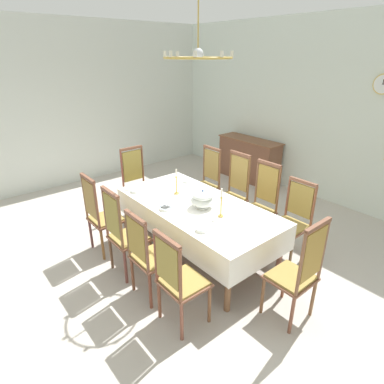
# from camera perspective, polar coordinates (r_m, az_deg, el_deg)

# --- Properties ---
(ground) EXTENTS (7.51, 6.30, 0.04)m
(ground) POSITION_cam_1_polar(r_m,az_deg,el_deg) (4.52, -0.25, -11.56)
(ground) COLOR #BBB2A8
(back_wall) EXTENTS (7.51, 0.08, 3.23)m
(back_wall) POSITION_cam_1_polar(r_m,az_deg,el_deg) (6.31, 23.37, 12.88)
(back_wall) COLOR silver
(back_wall) RESTS_ON ground
(left_wall) EXTENTS (0.08, 6.30, 3.23)m
(left_wall) POSITION_cam_1_polar(r_m,az_deg,el_deg) (7.12, -20.69, 14.31)
(left_wall) COLOR silver
(left_wall) RESTS_ON ground
(dining_table) EXTENTS (2.28, 1.10, 0.76)m
(dining_table) POSITION_cam_1_polar(r_m,az_deg,el_deg) (4.22, 0.89, -3.14)
(dining_table) COLOR brown
(dining_table) RESTS_ON ground
(tablecloth) EXTENTS (2.30, 1.12, 0.35)m
(tablecloth) POSITION_cam_1_polar(r_m,az_deg,el_deg) (4.23, 0.89, -3.26)
(tablecloth) COLOR white
(tablecloth) RESTS_ON dining_table
(chair_south_a) EXTENTS (0.44, 0.42, 1.15)m
(chair_south_a) POSITION_cam_1_polar(r_m,az_deg,el_deg) (4.50, -15.97, -3.79)
(chair_south_a) COLOR brown
(chair_south_a) RESTS_ON ground
(chair_north_a) EXTENTS (0.44, 0.42, 1.16)m
(chair_north_a) POSITION_cam_1_polar(r_m,az_deg,el_deg) (5.45, 2.55, 2.03)
(chair_north_a) COLOR brown
(chair_north_a) RESTS_ON ground
(chair_south_b) EXTENTS (0.44, 0.42, 1.17)m
(chair_south_b) POSITION_cam_1_polar(r_m,az_deg,el_deg) (3.99, -12.17, -7.01)
(chair_south_b) COLOR brown
(chair_south_b) RESTS_ON ground
(chair_north_b) EXTENTS (0.44, 0.42, 1.20)m
(chair_north_b) POSITION_cam_1_polar(r_m,az_deg,el_deg) (5.03, 7.37, 0.16)
(chair_north_b) COLOR brown
(chair_north_b) RESTS_ON ground
(chair_south_c) EXTENTS (0.44, 0.42, 1.07)m
(chair_south_c) POSITION_cam_1_polar(r_m,az_deg,el_deg) (3.60, -7.84, -10.92)
(chair_south_c) COLOR brown
(chair_south_c) RESTS_ON ground
(chair_north_c) EXTENTS (0.44, 0.42, 1.19)m
(chair_north_c) POSITION_cam_1_polar(r_m,az_deg,el_deg) (4.71, 12.17, -1.92)
(chair_north_c) COLOR brown
(chair_north_c) RESTS_ON ground
(chair_south_d) EXTENTS (0.44, 0.42, 1.08)m
(chair_south_d) POSITION_cam_1_polar(r_m,az_deg,el_deg) (3.23, -2.40, -15.27)
(chair_south_d) COLOR brown
(chair_south_d) RESTS_ON ground
(chair_north_d) EXTENTS (0.44, 0.42, 1.09)m
(chair_north_d) POSITION_cam_1_polar(r_m,az_deg,el_deg) (4.45, 17.59, -4.66)
(chair_north_d) COLOR brown
(chair_north_d) RESTS_ON ground
(chair_head_west) EXTENTS (0.42, 0.44, 1.18)m
(chair_head_west) POSITION_cam_1_polar(r_m,az_deg,el_deg) (5.43, -9.80, 1.71)
(chair_head_west) COLOR brown
(chair_head_west) RESTS_ON ground
(chair_head_east) EXTENTS (0.42, 0.44, 1.19)m
(chair_head_east) POSITION_cam_1_polar(r_m,az_deg,el_deg) (3.42, 18.48, -13.35)
(chair_head_east) COLOR brown
(chair_head_east) RESTS_ON ground
(soup_tureen) EXTENTS (0.31, 0.31, 0.24)m
(soup_tureen) POSITION_cam_1_polar(r_m,az_deg,el_deg) (4.06, 1.92, -1.24)
(soup_tureen) COLOR silver
(soup_tureen) RESTS_ON tablecloth
(candlestick_west) EXTENTS (0.07, 0.07, 0.37)m
(candlestick_west) POSITION_cam_1_polar(r_m,az_deg,el_deg) (4.45, -2.82, 1.47)
(candlestick_west) COLOR gold
(candlestick_west) RESTS_ON tablecloth
(candlestick_east) EXTENTS (0.07, 0.07, 0.37)m
(candlestick_east) POSITION_cam_1_polar(r_m,az_deg,el_deg) (3.83, 5.24, -2.42)
(candlestick_east) COLOR gold
(candlestick_east) RESTS_ON tablecloth
(bowl_near_left) EXTENTS (0.14, 0.14, 0.03)m
(bowl_near_left) POSITION_cam_1_polar(r_m,az_deg,el_deg) (4.62, -10.15, 0.24)
(bowl_near_left) COLOR silver
(bowl_near_left) RESTS_ON tablecloth
(bowl_near_right) EXTENTS (0.14, 0.14, 0.03)m
(bowl_near_right) POSITION_cam_1_polar(r_m,az_deg,el_deg) (4.90, -0.75, 1.99)
(bowl_near_right) COLOR silver
(bowl_near_right) RESTS_ON tablecloth
(bowl_far_left) EXTENTS (0.15, 0.15, 0.03)m
(bowl_far_left) POSITION_cam_1_polar(r_m,az_deg,el_deg) (4.06, -4.85, -2.88)
(bowl_far_left) COLOR silver
(bowl_far_left) RESTS_ON tablecloth
(bowl_far_right) EXTENTS (0.14, 0.14, 0.04)m
(bowl_far_right) POSITION_cam_1_polar(r_m,az_deg,el_deg) (3.58, 1.76, -6.67)
(bowl_far_right) COLOR silver
(bowl_far_right) RESTS_ON tablecloth
(spoon_primary) EXTENTS (0.06, 0.17, 0.01)m
(spoon_primary) POSITION_cam_1_polar(r_m,az_deg,el_deg) (4.71, -10.44, 0.50)
(spoon_primary) COLOR gold
(spoon_primary) RESTS_ON tablecloth
(spoon_secondary) EXTENTS (0.03, 0.18, 0.01)m
(spoon_secondary) POSITION_cam_1_polar(r_m,az_deg,el_deg) (5.00, -1.24, 2.25)
(spoon_secondary) COLOR gold
(spoon_secondary) RESTS_ON tablecloth
(sideboard) EXTENTS (1.44, 0.48, 0.90)m
(sideboard) POSITION_cam_1_polar(r_m,az_deg,el_deg) (7.12, 10.12, 5.79)
(sideboard) COLOR brown
(sideboard) RESTS_ON ground
(mounted_clock) EXTENTS (0.31, 0.06, 0.31)m
(mounted_clock) POSITION_cam_1_polar(r_m,az_deg,el_deg) (5.85, 31.14, 16.23)
(mounted_clock) COLOR #D1B251
(chandelier) EXTENTS (0.77, 0.77, 0.66)m
(chandelier) POSITION_cam_1_polar(r_m,az_deg,el_deg) (3.77, 1.08, 23.05)
(chandelier) COLOR gold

